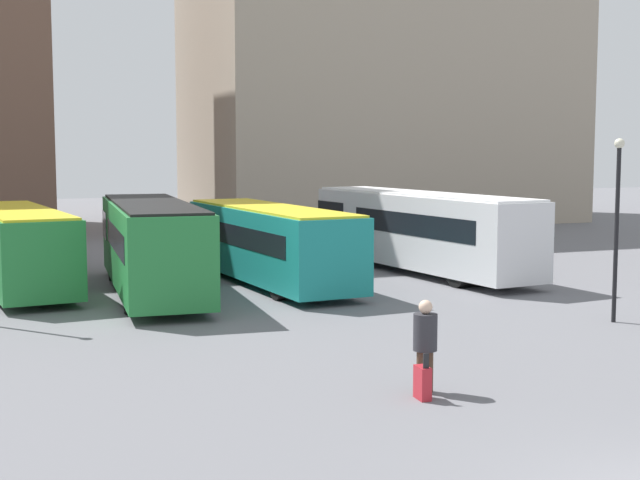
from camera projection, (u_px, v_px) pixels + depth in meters
name	position (u px, v px, depth m)	size (l,w,h in m)	color
building_block_right	(377.00, 46.00, 59.72)	(24.17, 15.08, 23.30)	tan
bus_0	(18.00, 245.00, 30.56)	(3.42, 10.34, 2.78)	#237A38
bus_1	(152.00, 244.00, 29.62)	(3.40, 11.33, 3.07)	#237A38
bus_2	(269.00, 241.00, 31.87)	(3.30, 10.99, 2.78)	#19847F
bus_3	(418.00, 229.00, 34.81)	(3.77, 12.64, 3.13)	silver
traveler	(425.00, 338.00, 17.61)	(0.51, 0.51, 1.86)	#4C3828
suitcase	(423.00, 383.00, 17.19)	(0.24, 0.44, 0.94)	#B7232D
lamp_post_1	(617.00, 214.00, 24.55)	(0.28, 0.28, 5.11)	black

